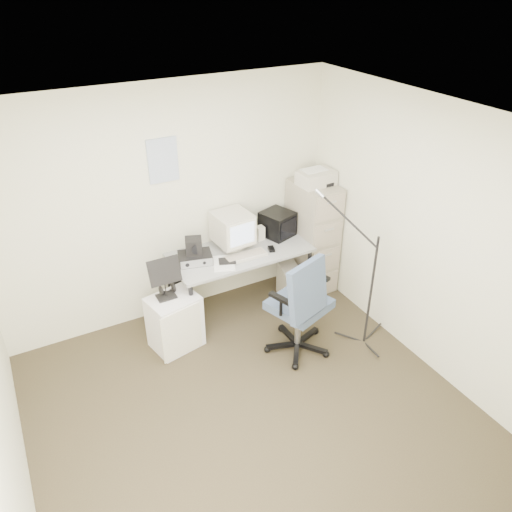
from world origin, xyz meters
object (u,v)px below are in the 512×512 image
office_chair (299,303)px  filing_cabinet (312,236)px  desk (241,279)px  side_cart (175,322)px

office_chair → filing_cabinet: bearing=32.0°
filing_cabinet → office_chair: size_ratio=1.13×
desk → side_cart: desk is taller
side_cart → desk: bearing=5.3°
side_cart → filing_cabinet: bearing=-2.5°
office_chair → side_cart: office_chair is taller
desk → side_cart: size_ratio=2.58×
filing_cabinet → desk: (-0.95, -0.03, -0.29)m
filing_cabinet → office_chair: bearing=-129.5°
filing_cabinet → desk: filing_cabinet is taller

